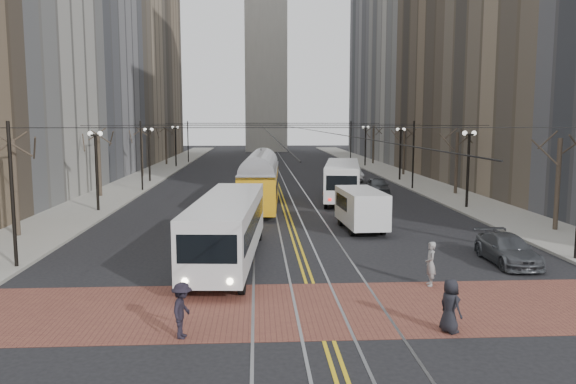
{
  "coord_description": "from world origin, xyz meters",
  "views": [
    {
      "loc": [
        -2.14,
        -23.11,
        6.59
      ],
      "look_at": [
        -0.55,
        5.2,
        3.0
      ],
      "focal_mm": 35.0,
      "sensor_mm": 36.0,
      "label": 1
    }
  ],
  "objects": [
    {
      "name": "streetcar_rails",
      "position": [
        0.0,
        45.0,
        0.0
      ],
      "size": [
        4.8,
        130.0,
        0.02
      ],
      "primitive_type": "cube",
      "color": "gray",
      "rests_on": "ground"
    },
    {
      "name": "cargo_van",
      "position": [
        4.16,
        10.12,
        1.23
      ],
      "size": [
        2.45,
        5.68,
        2.46
      ],
      "primitive_type": "cube",
      "rotation": [
        0.0,
        0.0,
        0.06
      ],
      "color": "silver",
      "rests_on": "ground"
    },
    {
      "name": "crosswalk_band",
      "position": [
        0.0,
        -4.0,
        0.01
      ],
      "size": [
        25.0,
        6.0,
        0.01
      ],
      "primitive_type": "cube",
      "color": "brown",
      "rests_on": "ground"
    },
    {
      "name": "streetcar",
      "position": [
        -1.86,
        19.78,
        1.64
      ],
      "size": [
        3.29,
        14.04,
        3.28
      ],
      "primitive_type": "cube",
      "rotation": [
        0.0,
        0.0,
        -0.05
      ],
      "color": "orange",
      "rests_on": "ground"
    },
    {
      "name": "pedestrian_d",
      "position": [
        -4.43,
        -6.5,
        0.88
      ],
      "size": [
        0.81,
        1.21,
        1.73
      ],
      "primitive_type": "imported",
      "rotation": [
        0.0,
        0.0,
        1.41
      ],
      "color": "black",
      "rests_on": "crosswalk_band"
    },
    {
      "name": "pedestrian_a",
      "position": [
        3.87,
        -6.5,
        0.87
      ],
      "size": [
        0.84,
        0.98,
        1.71
      ],
      "primitive_type": "imported",
      "rotation": [
        0.0,
        0.0,
        1.99
      ],
      "color": "black",
      "rests_on": "crosswalk_band"
    },
    {
      "name": "building_left_mid",
      "position": [
        -25.5,
        46.0,
        17.0
      ],
      "size": [
        16.0,
        20.0,
        34.0
      ],
      "primitive_type": "cube",
      "color": "slate",
      "rests_on": "ground"
    },
    {
      "name": "transit_bus",
      "position": [
        -3.5,
        2.76,
        1.53
      ],
      "size": [
        3.43,
        12.38,
        3.06
      ],
      "primitive_type": "cube",
      "rotation": [
        0.0,
        0.0,
        -0.07
      ],
      "color": "silver",
      "rests_on": "ground"
    },
    {
      "name": "sedan_silver",
      "position": [
        8.5,
        38.29,
        0.77
      ],
      "size": [
        1.75,
        4.7,
        1.54
      ],
      "primitive_type": "imported",
      "rotation": [
        0.0,
        0.0,
        0.03
      ],
      "color": "#ADAFB5",
      "rests_on": "ground"
    },
    {
      "name": "trolley_wires",
      "position": [
        0.0,
        34.83,
        3.77
      ],
      "size": [
        25.96,
        120.0,
        6.6
      ],
      "color": "black",
      "rests_on": "ground"
    },
    {
      "name": "street_trees",
      "position": [
        0.0,
        35.25,
        2.8
      ],
      "size": [
        31.68,
        53.28,
        5.6
      ],
      "color": "#382D23",
      "rests_on": "ground"
    },
    {
      "name": "sidewalk_right",
      "position": [
        15.0,
        45.0,
        0.07
      ],
      "size": [
        5.0,
        140.0,
        0.15
      ],
      "primitive_type": "cube",
      "color": "gray",
      "rests_on": "ground"
    },
    {
      "name": "building_right_far",
      "position": [
        25.5,
        86.0,
        20.0
      ],
      "size": [
        16.0,
        20.0,
        40.0
      ],
      "primitive_type": "cube",
      "color": "slate",
      "rests_on": "ground"
    },
    {
      "name": "rear_bus",
      "position": [
        5.0,
        23.16,
        1.57
      ],
      "size": [
        4.53,
        12.34,
        3.15
      ],
      "primitive_type": "cube",
      "rotation": [
        0.0,
        0.0,
        -0.16
      ],
      "color": "white",
      "rests_on": "ground"
    },
    {
      "name": "sedan_parked",
      "position": [
        9.5,
        1.83,
        0.67
      ],
      "size": [
        1.93,
        4.61,
        1.33
      ],
      "primitive_type": "imported",
      "rotation": [
        0.0,
        0.0,
        -0.01
      ],
      "color": "#404448",
      "rests_on": "ground"
    },
    {
      "name": "centre_lines",
      "position": [
        0.0,
        45.0,
        0.01
      ],
      "size": [
        0.42,
        130.0,
        0.01
      ],
      "primitive_type": "cube",
      "color": "gold",
      "rests_on": "ground"
    },
    {
      "name": "sidewalk_left",
      "position": [
        -15.0,
        45.0,
        0.07
      ],
      "size": [
        5.0,
        140.0,
        0.15
      ],
      "primitive_type": "cube",
      "color": "gray",
      "rests_on": "ground"
    },
    {
      "name": "building_left_far",
      "position": [
        -25.5,
        86.0,
        20.0
      ],
      "size": [
        16.0,
        20.0,
        40.0
      ],
      "primitive_type": "cube",
      "color": "brown",
      "rests_on": "ground"
    },
    {
      "name": "pedestrian_b",
      "position": [
        4.81,
        -1.5,
        0.9
      ],
      "size": [
        0.48,
        0.68,
        1.79
      ],
      "primitive_type": "imported",
      "rotation": [
        0.0,
        0.0,
        4.63
      ],
      "color": "gray",
      "rests_on": "crosswalk_band"
    },
    {
      "name": "sedan_grey",
      "position": [
        8.66,
        26.25,
        0.78
      ],
      "size": [
        2.2,
        4.72,
        1.57
      ],
      "primitive_type": "imported",
      "rotation": [
        0.0,
        0.0,
        -0.08
      ],
      "color": "#474B4F",
      "rests_on": "ground"
    },
    {
      "name": "building_right_mid",
      "position": [
        25.5,
        46.0,
        17.0
      ],
      "size": [
        16.0,
        20.0,
        34.0
      ],
      "primitive_type": "cube",
      "color": "brown",
      "rests_on": "ground"
    },
    {
      "name": "ground",
      "position": [
        0.0,
        0.0,
        0.0
      ],
      "size": [
        260.0,
        260.0,
        0.0
      ],
      "primitive_type": "plane",
      "color": "black",
      "rests_on": "ground"
    },
    {
      "name": "lamp_posts",
      "position": [
        -0.0,
        28.75,
        2.8
      ],
      "size": [
        27.6,
        57.2,
        5.6
      ],
      "color": "black",
      "rests_on": "ground"
    }
  ]
}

